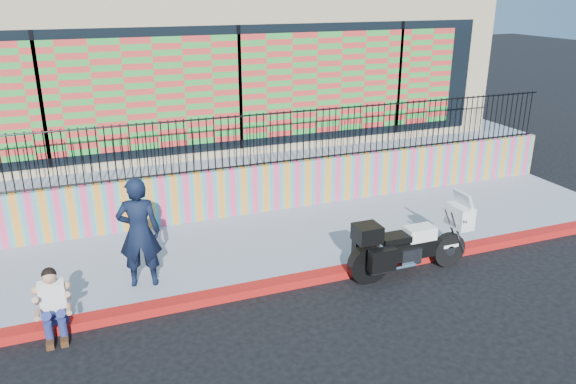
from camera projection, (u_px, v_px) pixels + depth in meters
name	position (u px, v px, depth m)	size (l,w,h in m)	color
ground	(310.00, 282.00, 10.16)	(90.00, 90.00, 0.00)	black
red_curb	(310.00, 278.00, 10.14)	(16.00, 0.30, 0.15)	#B50C16
sidewalk	(278.00, 242.00, 11.58)	(16.00, 3.00, 0.15)	#8D92A9
mural_wall	(254.00, 189.00, 12.77)	(16.00, 0.20, 1.10)	#FF4377
metal_fence	(253.00, 140.00, 12.37)	(15.80, 0.04, 1.20)	black
elevated_platform	(203.00, 139.00, 17.26)	(16.00, 10.00, 1.25)	#8D92A9
storefront_building	(200.00, 53.00, 16.17)	(14.00, 8.06, 4.00)	tan
police_motorcycle	(408.00, 243.00, 10.25)	(2.40, 0.79, 1.49)	black
police_officer	(139.00, 232.00, 9.47)	(0.71, 0.47, 1.96)	black
seated_man	(54.00, 310.00, 8.46)	(0.54, 0.71, 1.06)	navy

